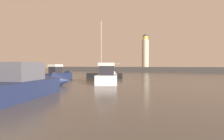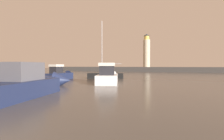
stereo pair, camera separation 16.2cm
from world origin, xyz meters
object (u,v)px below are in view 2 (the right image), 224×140
object	(u,v)px
lighthouse	(147,51)
motorboat_3	(42,79)
sailboat_moored	(105,75)
motorboat_0	(108,76)
motorboat_1	(62,74)

from	to	relation	value
lighthouse	motorboat_3	size ratio (longest dim) A/B	1.72
motorboat_3	sailboat_moored	bearing A→B (deg)	78.91
motorboat_0	motorboat_3	distance (m)	8.70
lighthouse	sailboat_moored	distance (m)	39.33
motorboat_0	motorboat_3	bearing A→B (deg)	-132.35
motorboat_1	motorboat_3	world-z (taller)	motorboat_3
motorboat_0	sailboat_moored	xyz separation A→B (m)	(-3.28, 6.72, -0.29)
sailboat_moored	motorboat_3	bearing A→B (deg)	-101.09
motorboat_0	motorboat_3	world-z (taller)	motorboat_0
lighthouse	motorboat_1	xyz separation A→B (m)	(-7.19, -43.00, -7.01)
lighthouse	motorboat_3	distance (m)	52.38
motorboat_3	motorboat_0	bearing A→B (deg)	47.65
lighthouse	sailboat_moored	size ratio (longest dim) A/B	1.23
motorboat_0	motorboat_3	size ratio (longest dim) A/B	1.17
lighthouse	sailboat_moored	xyz separation A→B (m)	(-0.87, -38.64, -7.27)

